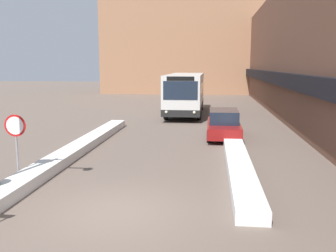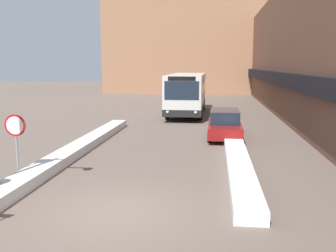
% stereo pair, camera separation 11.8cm
% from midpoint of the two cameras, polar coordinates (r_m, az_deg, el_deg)
% --- Properties ---
extents(ground_plane, '(160.00, 160.00, 0.00)m').
position_cam_midpoint_polar(ground_plane, '(10.70, -7.45, -12.79)').
color(ground_plane, '#66564C').
extents(building_row_right, '(5.50, 60.00, 10.09)m').
position_cam_midpoint_polar(building_row_right, '(34.41, 19.88, 10.44)').
color(building_row_right, brown).
rests_on(building_row_right, ground_plane).
extents(building_backdrop_far, '(26.00, 8.00, 18.52)m').
position_cam_midpoint_polar(building_backdrop_far, '(55.27, 4.56, 14.71)').
color(building_backdrop_far, '#996B4C').
rests_on(building_backdrop_far, ground_plane).
extents(snow_bank_left, '(0.90, 16.58, 0.40)m').
position_cam_midpoint_polar(snow_bank_left, '(17.24, -14.06, -3.76)').
color(snow_bank_left, silver).
rests_on(snow_bank_left, ground_plane).
extents(snow_bank_right, '(0.90, 16.75, 0.39)m').
position_cam_midpoint_polar(snow_bank_right, '(17.83, 10.30, -3.21)').
color(snow_bank_right, silver).
rests_on(snow_bank_right, ground_plane).
extents(city_bus, '(2.72, 10.36, 3.28)m').
position_cam_midpoint_polar(city_bus, '(30.67, 3.03, 5.10)').
color(city_bus, silver).
rests_on(city_bus, ground_plane).
extents(parked_car_front, '(1.81, 4.75, 1.54)m').
position_cam_midpoint_polar(parked_car_front, '(21.10, 8.75, 0.32)').
color(parked_car_front, maroon).
rests_on(parked_car_front, ground_plane).
extents(stop_sign, '(0.76, 0.08, 2.34)m').
position_cam_midpoint_polar(stop_sign, '(13.86, -21.98, -0.98)').
color(stop_sign, gray).
rests_on(stop_sign, ground_plane).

